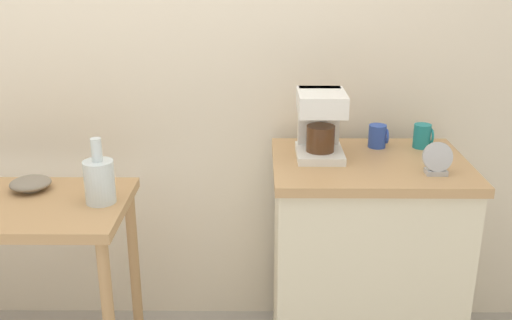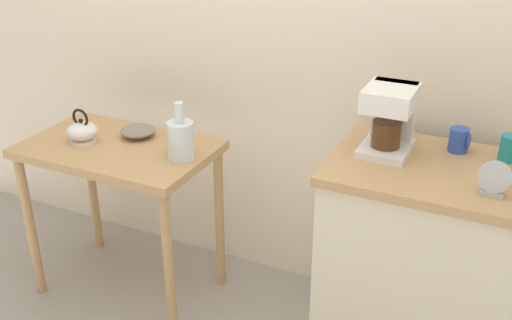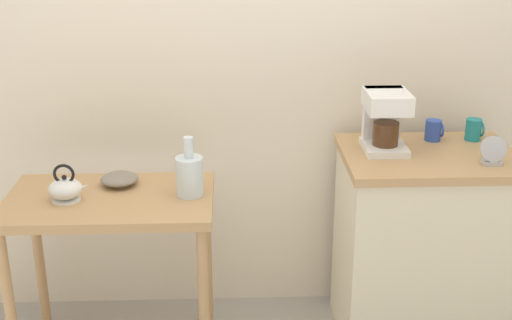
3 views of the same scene
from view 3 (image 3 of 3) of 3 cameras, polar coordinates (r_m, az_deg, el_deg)
back_wall at (r=3.15m, az=0.64°, el=11.29°), size 4.40×0.10×2.80m
wooden_table at (r=2.93m, az=-11.98°, el=-5.03°), size 0.85×0.53×0.78m
kitchen_counter at (r=3.19m, az=13.62°, el=-7.10°), size 0.75×0.57×0.91m
bowl_stoneware at (r=2.98m, az=-11.31°, el=-1.56°), size 0.16×0.16×0.05m
teakettle at (r=2.87m, az=-15.56°, el=-2.33°), size 0.17×0.14×0.16m
glass_carafe_vase at (r=2.82m, az=-5.56°, el=-1.22°), size 0.11×0.11×0.25m
coffee_maker at (r=2.98m, az=10.70°, el=3.49°), size 0.18×0.22×0.26m
mug_blue at (r=3.17m, az=14.58°, el=2.42°), size 0.08×0.07×0.09m
mug_dark_teal at (r=3.22m, az=17.70°, el=2.43°), size 0.08×0.07×0.10m
table_clock at (r=2.93m, az=19.14°, el=0.63°), size 0.11×0.05×0.12m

